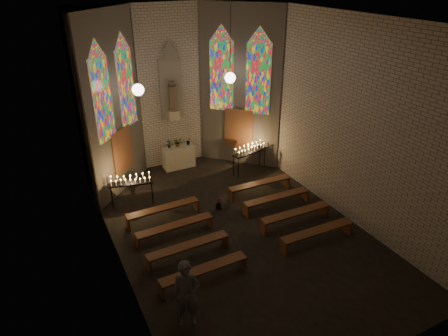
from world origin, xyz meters
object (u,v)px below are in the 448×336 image
Objects in this scene: visitor at (187,294)px; votive_stand_right at (250,150)px; aisle_flower_pot at (219,204)px; altar at (179,157)px; votive_stand_left at (131,181)px.

votive_stand_right is at bearing 71.94° from visitor.
aisle_flower_pot is 0.23× the size of visitor.
altar is 3.27m from votive_stand_right.
visitor is at bearing -109.67° from altar.
votive_stand_left is at bearing 109.92° from visitor.
altar is 0.80× the size of votive_stand_right.
votive_stand_right reaches higher than altar.
visitor reaches higher than aisle_flower_pot.
aisle_flower_pot is at bearing -89.02° from altar.
visitor is (-0.28, -6.28, -0.05)m from votive_stand_left.
altar is at bearing 131.09° from votive_stand_right.
altar is 3.99m from aisle_flower_pot.
altar is 0.85× the size of votive_stand_left.
votive_stand_right is at bearing -35.26° from altar.
votive_stand_left is at bearing 169.89° from votive_stand_right.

